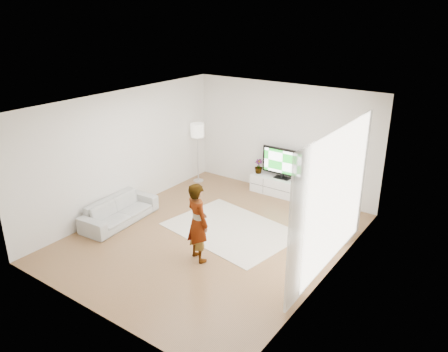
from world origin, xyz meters
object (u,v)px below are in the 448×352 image
Objects in this scene: media_console at (281,187)px; player at (198,222)px; rug at (231,229)px; television at (283,162)px; floor_lamp at (197,133)px; sofa at (119,211)px.

player reaches higher than media_console.
rug is (0.01, -2.27, -0.22)m from media_console.
player is at bearing -82.91° from rug.
television is 2.46m from rug.
media_console is 0.61× the size of rug.
player is at bearing -51.58° from floor_lamp.
sofa is at bearing -153.56° from rug.
media_console is at bearing -65.09° from player.
media_console is 4.05m from sofa.
media_console reaches higher than rug.
television reaches higher than sofa.
media_console is 2.63m from floor_lamp.
media_console is 0.87× the size of sofa.
player is 0.84× the size of sofa.
rug is at bearing -37.98° from floor_lamp.
media_console is 2.28m from rug.
rug is at bearing -89.79° from television.
rug is 2.51m from sofa.
media_console is 0.99× the size of floor_lamp.
rug is at bearing -60.76° from player.
sofa is at bearing -123.34° from media_console.
television is 4.12m from sofa.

